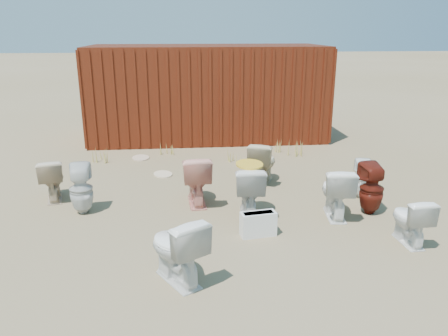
{
  "coord_description": "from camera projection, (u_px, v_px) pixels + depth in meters",
  "views": [
    {
      "loc": [
        -0.67,
        -6.41,
        2.8
      ],
      "look_at": [
        0.0,
        0.6,
        0.55
      ],
      "focal_mm": 35.0,
      "sensor_mm": 36.0,
      "label": 1
    }
  ],
  "objects": [
    {
      "name": "loose_lid_far",
      "position": [
        163.0,
        174.0,
        8.77
      ],
      "size": [
        0.51,
        0.57,
        0.02
      ],
      "primitive_type": "ellipsoid",
      "rotation": [
        0.0,
        0.0,
        0.39
      ],
      "color": "beige",
      "rests_on": "ground"
    },
    {
      "name": "toilet_front_maroon",
      "position": [
        371.0,
        189.0,
        6.83
      ],
      "size": [
        0.41,
        0.42,
        0.82
      ],
      "primitive_type": "imported",
      "rotation": [
        0.0,
        0.0,
        3.27
      ],
      "color": "#5D1A0F",
      "rests_on": "ground"
    },
    {
      "name": "toilet_front_pink",
      "position": [
        196.0,
        179.0,
        7.24
      ],
      "size": [
        0.52,
        0.86,
        0.85
      ],
      "primitive_type": "imported",
      "rotation": [
        0.0,
        0.0,
        3.2
      ],
      "color": "#EB9888",
      "rests_on": "ground"
    },
    {
      "name": "weed_clump_b",
      "position": [
        234.0,
        157.0,
        9.53
      ],
      "size": [
        0.32,
        0.32,
        0.25
      ],
      "primitive_type": "cone",
      "color": "#A99943",
      "rests_on": "ground"
    },
    {
      "name": "toilet_back_beige_right",
      "position": [
        263.0,
        162.0,
        8.23
      ],
      "size": [
        0.72,
        0.9,
        0.8
      ],
      "primitive_type": "imported",
      "rotation": [
        0.0,
        0.0,
        2.73
      ],
      "color": "beige",
      "rests_on": "ground"
    },
    {
      "name": "toilet_front_c",
      "position": [
        336.0,
        192.0,
        6.73
      ],
      "size": [
        0.55,
        0.85,
        0.81
      ],
      "primitive_type": "imported",
      "rotation": [
        0.0,
        0.0,
        3.01
      ],
      "color": "white",
      "rests_on": "ground"
    },
    {
      "name": "weed_clump_a",
      "position": [
        101.0,
        155.0,
        9.61
      ],
      "size": [
        0.36,
        0.36,
        0.31
      ],
      "primitive_type": "cone",
      "color": "#A99943",
      "rests_on": "ground"
    },
    {
      "name": "toilet_front_a",
      "position": [
        176.0,
        249.0,
        4.97
      ],
      "size": [
        0.81,
        0.93,
        0.82
      ],
      "primitive_type": "imported",
      "rotation": [
        0.0,
        0.0,
        3.69
      ],
      "color": "white",
      "rests_on": "ground"
    },
    {
      "name": "weed_clump_e",
      "position": [
        281.0,
        145.0,
        10.42
      ],
      "size": [
        0.34,
        0.34,
        0.29
      ],
      "primitive_type": "cone",
      "color": "#A99943",
      "rests_on": "ground"
    },
    {
      "name": "ground",
      "position": [
        228.0,
        212.0,
        7.0
      ],
      "size": [
        100.0,
        100.0,
        0.0
      ],
      "primitive_type": "plane",
      "color": "brown",
      "rests_on": "ground"
    },
    {
      "name": "loose_tank",
      "position": [
        258.0,
        224.0,
        6.15
      ],
      "size": [
        0.53,
        0.28,
        0.35
      ],
      "primitive_type": "cube",
      "rotation": [
        0.0,
        0.0,
        0.16
      ],
      "color": "white",
      "rests_on": "ground"
    },
    {
      "name": "toilet_back_a",
      "position": [
        81.0,
        189.0,
        6.85
      ],
      "size": [
        0.4,
        0.41,
        0.8
      ],
      "primitive_type": "imported",
      "rotation": [
        0.0,
        0.0,
        3.26
      ],
      "color": "silver",
      "rests_on": "ground"
    },
    {
      "name": "weed_clump_f",
      "position": [
        378.0,
        189.0,
        7.61
      ],
      "size": [
        0.28,
        0.28,
        0.27
      ],
      "primitive_type": "cone",
      "color": "#A99943",
      "rests_on": "ground"
    },
    {
      "name": "weed_clump_c",
      "position": [
        296.0,
        148.0,
        10.08
      ],
      "size": [
        0.36,
        0.36,
        0.35
      ],
      "primitive_type": "cone",
      "color": "#A99943",
      "rests_on": "ground"
    },
    {
      "name": "toilet_back_beige_left",
      "position": [
        52.0,
        179.0,
        7.41
      ],
      "size": [
        0.56,
        0.79,
        0.73
      ],
      "primitive_type": "imported",
      "rotation": [
        0.0,
        0.0,
        3.37
      ],
      "color": "beige",
      "rests_on": "ground"
    },
    {
      "name": "shipping_container",
      "position": [
        207.0,
        92.0,
        11.56
      ],
      "size": [
        6.0,
        2.4,
        2.4
      ],
      "primitive_type": "cube",
      "color": "#491A0C",
      "rests_on": "ground"
    },
    {
      "name": "loose_lid_near",
      "position": [
        141.0,
        158.0,
        9.89
      ],
      "size": [
        0.44,
        0.54,
        0.02
      ],
      "primitive_type": "ellipsoid",
      "rotation": [
        0.0,
        0.0,
        0.12
      ],
      "color": "#CEB395",
      "rests_on": "ground"
    },
    {
      "name": "toilet_back_yellowlid",
      "position": [
        249.0,
        190.0,
        6.77
      ],
      "size": [
        0.51,
        0.83,
        0.82
      ],
      "primitive_type": "imported",
      "rotation": [
        0.0,
        0.0,
        3.08
      ],
      "color": "silver",
      "rests_on": "ground"
    },
    {
      "name": "toilet_front_e",
      "position": [
        410.0,
        220.0,
        5.9
      ],
      "size": [
        0.4,
        0.68,
        0.68
      ],
      "primitive_type": "imported",
      "rotation": [
        0.0,
        0.0,
        3.18
      ],
      "color": "white",
      "rests_on": "ground"
    },
    {
      "name": "toilet_back_e",
      "position": [
        362.0,
        179.0,
        7.51
      ],
      "size": [
        0.37,
        0.38,
        0.67
      ],
      "primitive_type": "imported",
      "rotation": [
        0.0,
        0.0,
        2.87
      ],
      "color": "white",
      "rests_on": "ground"
    },
    {
      "name": "weed_clump_d",
      "position": [
        167.0,
        149.0,
        10.18
      ],
      "size": [
        0.3,
        0.3,
        0.27
      ],
      "primitive_type": "cone",
      "color": "#A99943",
      "rests_on": "ground"
    },
    {
      "name": "yellow_lid",
      "position": [
        249.0,
        164.0,
        6.64
      ],
      "size": [
        0.42,
        0.52,
        0.02
      ],
      "primitive_type": "ellipsoid",
      "color": "gold",
      "rests_on": "toilet_back_yellowlid"
    }
  ]
}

